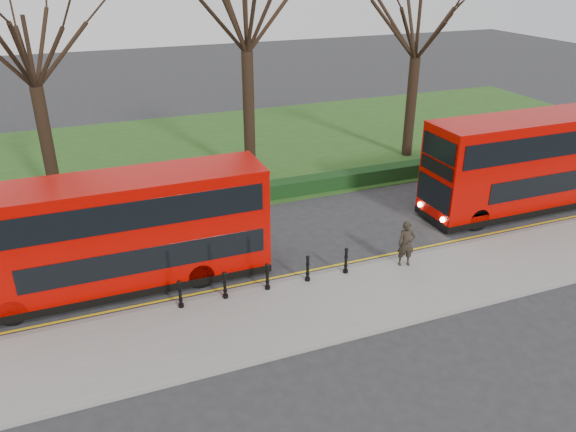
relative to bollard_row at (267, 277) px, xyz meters
name	(u,v)px	position (x,y,z in m)	size (l,w,h in m)	color
ground	(281,269)	(1.05, 1.35, -0.65)	(120.00, 120.00, 0.00)	#28282B
pavement	(312,309)	(1.05, -1.65, -0.57)	(60.00, 4.00, 0.15)	gray
kerb	(291,280)	(1.05, 0.35, -0.57)	(60.00, 0.25, 0.16)	slate
grass_verge	(195,153)	(1.05, 16.35, -0.62)	(60.00, 18.00, 0.06)	#294A18
hedge	(232,196)	(1.05, 8.15, -0.25)	(60.00, 0.90, 0.80)	black
yellow_line_outer	(288,278)	(1.05, 0.65, -0.64)	(60.00, 0.10, 0.01)	yellow
yellow_line_inner	(286,275)	(1.05, 0.85, -0.64)	(60.00, 0.10, 0.01)	yellow
tree_left	(28,44)	(-6.95, 11.35, 6.98)	(6.72, 6.72, 10.51)	black
tree_mid	(246,5)	(3.05, 11.35, 8.28)	(7.86, 7.86, 12.28)	black
tree_right	(419,23)	(13.05, 11.35, 7.07)	(6.80, 6.80, 10.63)	black
bollard_row	(267,277)	(0.00, 0.00, 0.00)	(6.46, 0.15, 1.00)	black
bus_lead	(119,235)	(-4.74, 2.32, 1.48)	(10.63, 2.44, 4.23)	#AE0500
bus_rear	(537,162)	(14.41, 2.54, 1.63)	(11.40, 2.62, 4.53)	#AE0500
pedestrian	(406,244)	(5.57, -0.30, 0.42)	(0.67, 0.44, 1.84)	black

